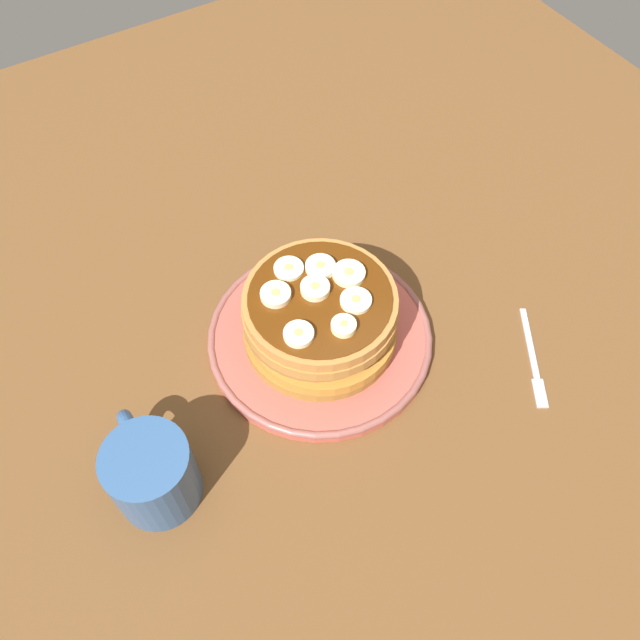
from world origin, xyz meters
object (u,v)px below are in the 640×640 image
plate (320,336)px  banana_slice_1 (356,301)px  banana_slice_2 (320,267)px  banana_slice_7 (349,274)px  banana_slice_5 (289,269)px  banana_slice_4 (299,335)px  banana_slice_6 (340,328)px  pancake_stack (319,319)px  coffee_mug (151,471)px  banana_slice_3 (276,295)px  fork (534,362)px  banana_slice_0 (313,289)px

plate → banana_slice_1: (-2.50, -2.83, 7.83)cm
banana_slice_2 → banana_slice_7: 3.17cm
banana_slice_1 → banana_slice_5: same height
banana_slice_4 → banana_slice_6: (-1.54, -3.98, 0.07)cm
pancake_stack → banana_slice_5: (5.02, 0.76, 3.79)cm
plate → banana_slice_4: 9.52cm
banana_slice_1 → coffee_mug: bearing=99.0°
pancake_stack → banana_slice_5: 6.34cm
banana_slice_2 → plate: bearing=148.0°
banana_slice_4 → banana_slice_6: bearing=-111.2°
banana_slice_3 → banana_slice_5: bearing=-50.9°
banana_slice_7 → fork: banana_slice_7 is taller
banana_slice_4 → banana_slice_5: (7.87, -3.36, -0.10)cm
plate → banana_slice_7: (0.85, -4.12, 7.89)cm
banana_slice_2 → banana_slice_1: bearing=-171.7°
banana_slice_5 → banana_slice_6: size_ratio=1.24×
banana_slice_6 → coffee_mug: banana_slice_6 is taller
banana_slice_3 → banana_slice_5: 3.78cm
banana_slice_4 → banana_slice_7: size_ratio=0.88×
pancake_stack → banana_slice_7: bearing=-76.6°
banana_slice_1 → banana_slice_6: banana_slice_6 is taller
plate → pancake_stack: bearing=128.6°
banana_slice_2 → banana_slice_4: size_ratio=1.06×
banana_slice_2 → banana_slice_3: (-0.75, 5.93, 0.05)cm
pancake_stack → banana_slice_6: bearing=178.2°
coffee_mug → banana_slice_3: bearing=-64.4°
banana_slice_7 → coffee_mug: banana_slice_7 is taller
banana_slice_6 → fork: size_ratio=0.23×
pancake_stack → fork: pancake_stack is taller
banana_slice_2 → banana_slice_3: size_ratio=1.01×
banana_slice_5 → fork: bearing=-135.0°
pancake_stack → banana_slice_0: (1.18, -0.03, 3.96)cm
banana_slice_1 → plate: bearing=48.5°
pancake_stack → coffee_mug: same height
banana_slice_1 → banana_slice_4: 7.21cm
plate → banana_slice_0: 8.03cm
plate → banana_slice_6: (-4.58, 0.38, 7.97)cm
banana_slice_3 → fork: banana_slice_3 is taller
banana_slice_0 → banana_slice_7: size_ratio=0.88×
banana_slice_5 → banana_slice_6: banana_slice_6 is taller
plate → banana_slice_1: banana_slice_1 is taller
banana_slice_3 → banana_slice_5: size_ratio=1.00×
coffee_mug → banana_slice_7: bearing=-74.6°
banana_slice_1 → banana_slice_7: size_ratio=0.94×
banana_slice_4 → banana_slice_5: bearing=-23.1°
fork → banana_slice_1: bearing=52.0°
banana_slice_3 → pancake_stack: bearing=-125.6°
banana_slice_7 → banana_slice_2: bearing=42.0°
banana_slice_2 → banana_slice_6: (-7.78, 2.38, 0.07)cm
pancake_stack → fork: size_ratio=1.52×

